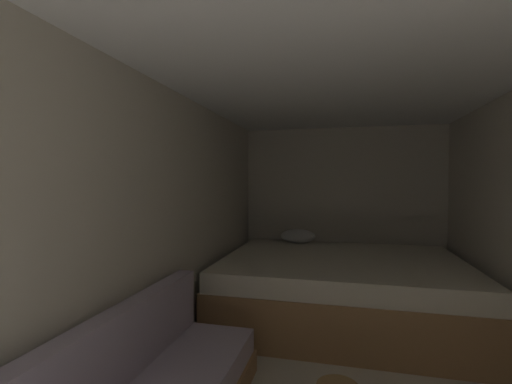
{
  "coord_description": "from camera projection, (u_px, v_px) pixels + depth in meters",
  "views": [
    {
      "loc": [
        -0.0,
        -0.32,
        1.44
      ],
      "look_at": [
        -0.72,
        2.59,
        1.35
      ],
      "focal_mm": 24.55,
      "sensor_mm": 36.0,
      "label": 1
    }
  ],
  "objects": [
    {
      "name": "wall_left",
      "position": [
        153.0,
        234.0,
        2.46
      ],
      "size": [
        0.05,
        5.02,
        2.15
      ],
      "primitive_type": "cube",
      "color": "beige",
      "rests_on": "ground"
    },
    {
      "name": "bed",
      "position": [
        341.0,
        288.0,
        3.65
      ],
      "size": [
        2.42,
        1.9,
        0.83
      ],
      "color": "#9E7247",
      "rests_on": "ground"
    },
    {
      "name": "ceiling_slab",
      "position": [
        344.0,
        61.0,
        2.12
      ],
      "size": [
        2.64,
        5.02,
        0.05
      ],
      "primitive_type": "cube",
      "color": "white",
      "rests_on": "wall_left"
    },
    {
      "name": "wall_back",
      "position": [
        342.0,
        209.0,
        4.61
      ],
      "size": [
        2.64,
        0.05,
        2.15
      ],
      "primitive_type": "cube",
      "color": "beige",
      "rests_on": "ground"
    }
  ]
}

